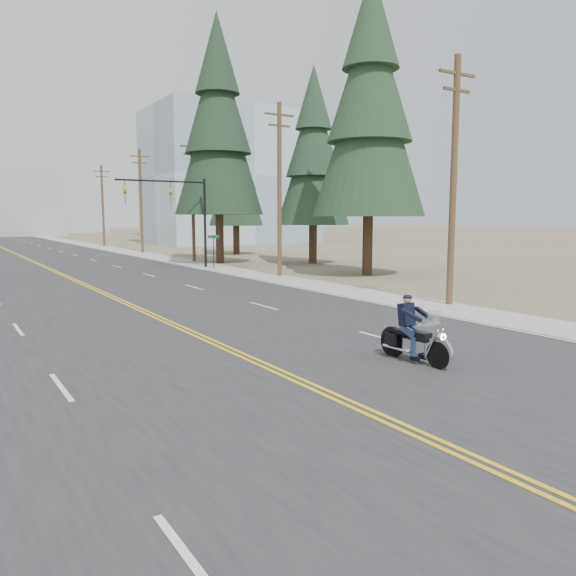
# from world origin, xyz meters

# --- Properties ---
(ground_plane) EXTENTS (400.00, 400.00, 0.00)m
(ground_plane) POSITION_xyz_m (0.00, 0.00, 0.00)
(ground_plane) COLOR #776D56
(ground_plane) RESTS_ON ground
(road) EXTENTS (20.00, 200.00, 0.01)m
(road) POSITION_xyz_m (0.00, 70.00, 0.01)
(road) COLOR #303033
(road) RESTS_ON ground
(sidewalk_right) EXTENTS (3.00, 200.00, 0.01)m
(sidewalk_right) POSITION_xyz_m (11.50, 70.00, 0.01)
(sidewalk_right) COLOR #A5A5A0
(sidewalk_right) RESTS_ON ground
(traffic_mast_right) EXTENTS (7.10, 0.26, 7.00)m
(traffic_mast_right) POSITION_xyz_m (8.98, 32.00, 4.94)
(traffic_mast_right) COLOR black
(traffic_mast_right) RESTS_ON ground
(street_sign) EXTENTS (0.90, 0.06, 2.62)m
(street_sign) POSITION_xyz_m (10.80, 30.00, 1.80)
(street_sign) COLOR black
(street_sign) RESTS_ON ground
(utility_pole_a) EXTENTS (2.20, 0.30, 11.00)m
(utility_pole_a) POSITION_xyz_m (12.50, 8.00, 5.73)
(utility_pole_a) COLOR brown
(utility_pole_a) RESTS_ON ground
(utility_pole_b) EXTENTS (2.20, 0.30, 11.50)m
(utility_pole_b) POSITION_xyz_m (12.50, 23.00, 5.98)
(utility_pole_b) COLOR brown
(utility_pole_b) RESTS_ON ground
(utility_pole_c) EXTENTS (2.20, 0.30, 11.00)m
(utility_pole_c) POSITION_xyz_m (12.50, 38.00, 5.73)
(utility_pole_c) COLOR brown
(utility_pole_c) RESTS_ON ground
(utility_pole_d) EXTENTS (2.20, 0.30, 11.50)m
(utility_pole_d) POSITION_xyz_m (12.50, 53.00, 5.98)
(utility_pole_d) COLOR brown
(utility_pole_d) RESTS_ON ground
(utility_pole_e) EXTENTS (2.20, 0.30, 11.00)m
(utility_pole_e) POSITION_xyz_m (12.50, 70.00, 5.73)
(utility_pole_e) COLOR brown
(utility_pole_e) RESTS_ON ground
(glass_building) EXTENTS (24.00, 16.00, 20.00)m
(glass_building) POSITION_xyz_m (32.00, 70.00, 10.00)
(glass_building) COLOR #9EB5CC
(glass_building) RESTS_ON ground
(haze_bldg_b) EXTENTS (18.00, 14.00, 14.00)m
(haze_bldg_b) POSITION_xyz_m (8.00, 125.00, 7.00)
(haze_bldg_b) COLOR #ADB2B7
(haze_bldg_b) RESTS_ON ground
(haze_bldg_c) EXTENTS (16.00, 12.00, 18.00)m
(haze_bldg_c) POSITION_xyz_m (40.00, 110.00, 9.00)
(haze_bldg_c) COLOR #B7BCC6
(haze_bldg_c) RESTS_ON ground
(haze_bldg_e) EXTENTS (14.00, 14.00, 12.00)m
(haze_bldg_e) POSITION_xyz_m (25.00, 150.00, 6.00)
(haze_bldg_e) COLOR #B7BCC6
(haze_bldg_e) RESTS_ON ground
(motorcyclist) EXTENTS (1.12, 2.41, 1.85)m
(motorcyclist) POSITION_xyz_m (3.71, 1.31, 0.93)
(motorcyclist) COLOR black
(motorcyclist) RESTS_ON ground
(conifer_near) EXTENTS (7.64, 7.64, 20.23)m
(conifer_near) POSITION_xyz_m (17.97, 20.31, 11.62)
(conifer_near) COLOR #382619
(conifer_near) RESTS_ON ground
(conifer_mid) EXTENTS (6.27, 6.27, 16.71)m
(conifer_mid) POSITION_xyz_m (20.47, 30.57, 9.59)
(conifer_mid) COLOR #382619
(conifer_mid) RESTS_ON ground
(conifer_tall) EXTENTS (7.59, 7.59, 21.09)m
(conifer_tall) POSITION_xyz_m (13.75, 35.16, 12.11)
(conifer_tall) COLOR #382619
(conifer_tall) RESTS_ON ground
(conifer_far) EXTENTS (5.80, 5.80, 15.53)m
(conifer_far) POSITION_xyz_m (20.24, 44.80, 8.91)
(conifer_far) COLOR #382619
(conifer_far) RESTS_ON ground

